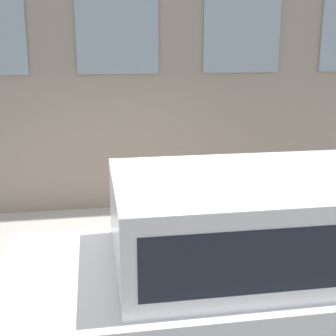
{
  "coord_description": "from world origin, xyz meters",
  "views": [
    {
      "loc": [
        -5.31,
        0.45,
        2.98
      ],
      "look_at": [
        0.59,
        -0.51,
        1.32
      ],
      "focal_mm": 50.0,
      "sensor_mm": 36.0,
      "label": 1
    }
  ],
  "objects": [
    {
      "name": "sidewalk",
      "position": [
        1.22,
        0.0,
        0.07
      ],
      "size": [
        2.44,
        60.0,
        0.14
      ],
      "color": "#B2ADA3",
      "rests_on": "ground_plane"
    },
    {
      "name": "person",
      "position": [
        0.66,
        -0.84,
        0.86
      ],
      "size": [
        0.29,
        0.19,
        1.2
      ],
      "rotation": [
        0.0,
        0.0,
        -1.81
      ],
      "color": "#232328",
      "rests_on": "sidewalk"
    },
    {
      "name": "parked_truck_white_near",
      "position": [
        -1.43,
        -1.16,
        1.03
      ],
      "size": [
        1.95,
        4.89,
        1.78
      ],
      "color": "black",
      "rests_on": "ground_plane"
    },
    {
      "name": "fire_hydrant",
      "position": [
        0.53,
        -0.18,
        0.57
      ],
      "size": [
        0.33,
        0.44,
        0.83
      ],
      "color": "gold",
      "rests_on": "sidewalk"
    },
    {
      "name": "ground_plane",
      "position": [
        0.0,
        0.0,
        0.0
      ],
      "size": [
        80.0,
        80.0,
        0.0
      ],
      "primitive_type": "plane",
      "color": "#514F4C"
    }
  ]
}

